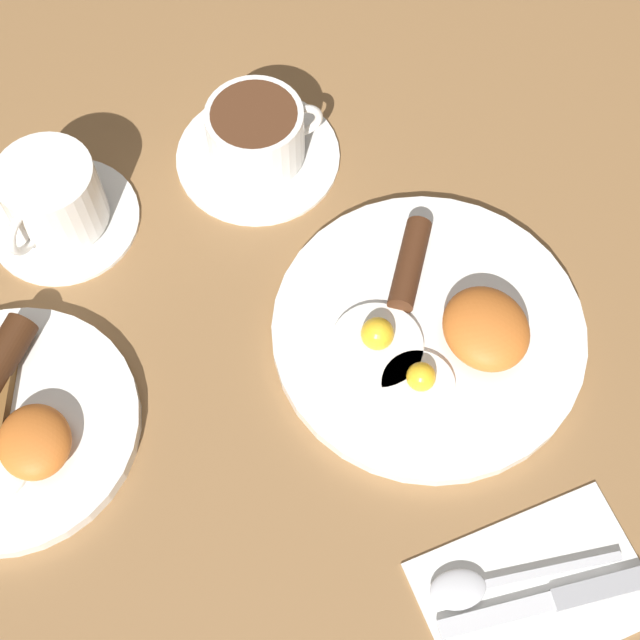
{
  "coord_description": "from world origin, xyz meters",
  "views": [
    {
      "loc": [
        -0.29,
        0.22,
        0.73
      ],
      "look_at": [
        0.04,
        0.09,
        0.03
      ],
      "focal_mm": 50.0,
      "sensor_mm": 36.0,
      "label": 1
    }
  ],
  "objects_px": {
    "teacup_far": "(54,201)",
    "knife": "(555,600)",
    "spoon": "(480,585)",
    "breakfast_plate_near": "(433,330)",
    "teacup_near": "(257,139)",
    "breakfast_plate_far": "(6,424)"
  },
  "relations": [
    {
      "from": "breakfast_plate_near",
      "to": "teacup_far",
      "type": "relative_size",
      "value": 1.94
    },
    {
      "from": "teacup_far",
      "to": "knife",
      "type": "height_order",
      "value": "teacup_far"
    },
    {
      "from": "teacup_near",
      "to": "knife",
      "type": "height_order",
      "value": "teacup_near"
    },
    {
      "from": "teacup_near",
      "to": "teacup_far",
      "type": "relative_size",
      "value": 1.13
    },
    {
      "from": "breakfast_plate_near",
      "to": "knife",
      "type": "distance_m",
      "value": 0.25
    },
    {
      "from": "teacup_near",
      "to": "teacup_far",
      "type": "bearing_deg",
      "value": 90.23
    },
    {
      "from": "teacup_near",
      "to": "breakfast_plate_far",
      "type": "bearing_deg",
      "value": 122.44
    },
    {
      "from": "teacup_far",
      "to": "breakfast_plate_near",
      "type": "bearing_deg",
      "value": -131.58
    },
    {
      "from": "breakfast_plate_near",
      "to": "teacup_near",
      "type": "height_order",
      "value": "teacup_near"
    },
    {
      "from": "teacup_near",
      "to": "knife",
      "type": "bearing_deg",
      "value": -172.61
    },
    {
      "from": "teacup_near",
      "to": "teacup_far",
      "type": "distance_m",
      "value": 0.2
    },
    {
      "from": "teacup_near",
      "to": "spoon",
      "type": "xyz_separation_m",
      "value": [
        -0.46,
        -0.01,
        -0.02
      ]
    },
    {
      "from": "breakfast_plate_far",
      "to": "teacup_far",
      "type": "bearing_deg",
      "value": -27.26
    },
    {
      "from": "breakfast_plate_near",
      "to": "teacup_near",
      "type": "relative_size",
      "value": 1.71
    },
    {
      "from": "knife",
      "to": "breakfast_plate_near",
      "type": "bearing_deg",
      "value": -84.27
    },
    {
      "from": "teacup_far",
      "to": "knife",
      "type": "bearing_deg",
      "value": -151.67
    },
    {
      "from": "breakfast_plate_far",
      "to": "knife",
      "type": "xyz_separation_m",
      "value": [
        -0.3,
        -0.36,
        -0.01
      ]
    },
    {
      "from": "teacup_far",
      "to": "teacup_near",
      "type": "bearing_deg",
      "value": -89.77
    },
    {
      "from": "spoon",
      "to": "teacup_near",
      "type": "bearing_deg",
      "value": -77.64
    },
    {
      "from": "breakfast_plate_near",
      "to": "spoon",
      "type": "distance_m",
      "value": 0.22
    },
    {
      "from": "breakfast_plate_near",
      "to": "spoon",
      "type": "bearing_deg",
      "value": 164.08
    },
    {
      "from": "teacup_far",
      "to": "spoon",
      "type": "xyz_separation_m",
      "value": [
        -0.46,
        -0.22,
        -0.03
      ]
    }
  ]
}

